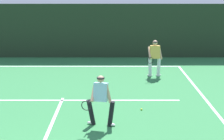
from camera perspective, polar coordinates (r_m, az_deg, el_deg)
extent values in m
cube|color=white|center=(17.38, -6.13, 0.63)|extent=(10.56, 0.10, 0.01)
cube|color=white|center=(12.44, -8.58, -5.10)|extent=(8.61, 0.10, 0.01)
cube|color=white|center=(9.74, -11.12, -10.92)|extent=(0.10, 6.40, 0.01)
cylinder|color=black|center=(10.03, -0.23, -7.45)|extent=(0.26, 0.19, 0.79)
cylinder|color=black|center=(10.18, -3.65, -7.16)|extent=(0.30, 0.20, 0.79)
ellipsoid|color=white|center=(10.16, -0.22, -9.25)|extent=(0.28, 0.16, 0.09)
ellipsoid|color=white|center=(10.31, -3.62, -8.93)|extent=(0.28, 0.16, 0.09)
cube|color=#9EDBEA|center=(9.87, -1.98, -3.75)|extent=(0.46, 0.37, 0.57)
cylinder|color=tan|center=(9.83, -0.72, -3.97)|extent=(0.24, 0.14, 0.60)
cylinder|color=tan|center=(9.94, -3.23, -3.79)|extent=(0.19, 0.46, 0.51)
sphere|color=tan|center=(9.76, -2.00, -1.56)|extent=(0.21, 0.21, 0.21)
cylinder|color=black|center=(9.75, -2.00, -1.35)|extent=(0.27, 0.27, 0.04)
cylinder|color=black|center=(9.79, -3.89, -5.37)|extent=(0.09, 0.26, 0.03)
torus|color=black|center=(9.48, -4.47, -6.05)|extent=(0.29, 0.09, 0.29)
cylinder|color=silver|center=(15.53, 7.86, 0.49)|extent=(0.17, 0.16, 0.84)
cylinder|color=silver|center=(15.47, 6.41, 0.47)|extent=(0.18, 0.16, 0.84)
ellipsoid|color=white|center=(15.63, 7.82, -0.84)|extent=(0.26, 0.12, 0.09)
ellipsoid|color=white|center=(15.56, 6.37, -0.86)|extent=(0.26, 0.12, 0.09)
cube|color=#E5B24C|center=(15.34, 7.22, 3.07)|extent=(0.44, 0.27, 0.59)
cylinder|color=tan|center=(15.39, 8.10, 2.97)|extent=(0.24, 0.11, 0.65)
cylinder|color=tan|center=(15.31, 6.33, 2.97)|extent=(0.12, 0.56, 0.49)
sphere|color=tan|center=(15.27, 7.27, 4.62)|extent=(0.22, 0.22, 0.22)
cylinder|color=black|center=(15.26, 7.28, 4.77)|extent=(0.25, 0.25, 0.04)
cylinder|color=black|center=(15.11, 6.26, 1.94)|extent=(0.04, 0.26, 0.03)
torus|color=black|center=(14.78, 6.46, 1.65)|extent=(0.29, 0.04, 0.29)
sphere|color=#D1E033|center=(11.40, 4.96, -6.66)|extent=(0.07, 0.07, 0.07)
cube|color=#20301F|center=(19.28, -5.57, 6.62)|extent=(21.55, 0.12, 3.05)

